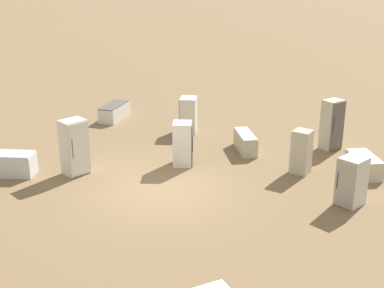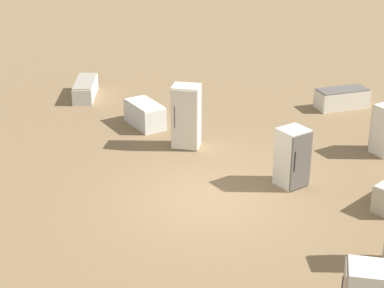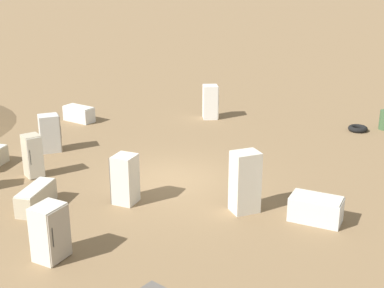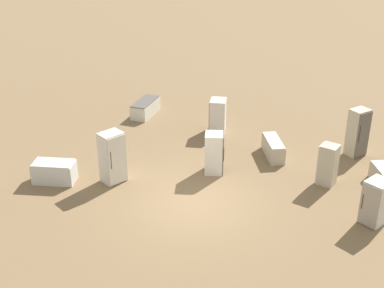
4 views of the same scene
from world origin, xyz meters
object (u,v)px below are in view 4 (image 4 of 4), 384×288
object	(u,v)px
discarded_fridge_8	(218,116)
discarded_fridge_11	(145,108)
discarded_fridge_9	(328,165)
discarded_fridge_12	(376,202)
discarded_fridge_1	(112,157)
discarded_fridge_4	(54,172)
discarded_fridge_2	(214,153)
discarded_fridge_10	(358,132)
discarded_fridge_6	(273,148)

from	to	relation	value
discarded_fridge_8	discarded_fridge_11	distance (m)	3.79
discarded_fridge_9	discarded_fridge_11	bearing A→B (deg)	81.76
discarded_fridge_8	discarded_fridge_12	xyz separation A→B (m)	(4.28, 7.12, 0.01)
discarded_fridge_1	discarded_fridge_11	size ratio (longest dim) A/B	1.03
discarded_fridge_4	discarded_fridge_8	distance (m)	7.41
discarded_fridge_2	discarded_fridge_12	size ratio (longest dim) A/B	1.05
discarded_fridge_4	discarded_fridge_9	size ratio (longest dim) A/B	1.09
discarded_fridge_10	discarded_fridge_2	bearing A→B (deg)	-17.95
discarded_fridge_11	discarded_fridge_12	world-z (taller)	discarded_fridge_12
discarded_fridge_6	discarded_fridge_9	distance (m)	2.70
discarded_fridge_2	discarded_fridge_12	world-z (taller)	discarded_fridge_2
discarded_fridge_2	discarded_fridge_8	bearing A→B (deg)	179.25
discarded_fridge_2	discarded_fridge_10	distance (m)	5.81
discarded_fridge_1	discarded_fridge_8	world-z (taller)	discarded_fridge_1
discarded_fridge_11	discarded_fridge_12	xyz separation A→B (m)	(4.63, 10.87, 0.41)
discarded_fridge_11	discarded_fridge_12	size ratio (longest dim) A/B	1.24
discarded_fridge_9	discarded_fridge_11	distance (m)	9.43
discarded_fridge_2	discarded_fridge_6	xyz separation A→B (m)	(-2.18, 1.59, -0.43)
discarded_fridge_11	discarded_fridge_8	bearing A→B (deg)	-10.50
discarded_fridge_11	discarded_fridge_12	bearing A→B (deg)	-28.27
discarded_fridge_8	discarded_fridge_10	distance (m)	5.78
discarded_fridge_1	discarded_fridge_2	distance (m)	3.69
discarded_fridge_10	discarded_fridge_12	distance (m)	4.79
discarded_fridge_10	discarded_fridge_11	bearing A→B (deg)	-57.78
discarded_fridge_2	discarded_fridge_4	xyz separation A→B (m)	(3.07, -4.89, -0.40)
discarded_fridge_8	discarded_fridge_11	xyz separation A→B (m)	(-0.35, -3.75, -0.40)
discarded_fridge_10	discarded_fridge_12	bearing A→B (deg)	48.92
discarded_fridge_12	discarded_fridge_1	bearing A→B (deg)	32.05
discarded_fridge_8	discarded_fridge_12	size ratio (longest dim) A/B	0.99
discarded_fridge_2	discarded_fridge_10	size ratio (longest dim) A/B	0.82
discarded_fridge_2	discarded_fridge_9	bearing A→B (deg)	81.47
discarded_fridge_11	discarded_fridge_1	bearing A→B (deg)	-76.02
discarded_fridge_9	discarded_fridge_12	world-z (taller)	discarded_fridge_9
discarded_fridge_12	discarded_fridge_10	bearing A→B (deg)	-49.58
discarded_fridge_6	discarded_fridge_10	xyz separation A→B (m)	(-1.52, 2.89, 0.61)
discarded_fridge_11	discarded_fridge_4	bearing A→B (deg)	-93.92
discarded_fridge_4	discarded_fridge_11	xyz separation A→B (m)	(-6.81, -0.15, -0.05)
discarded_fridge_1	discarded_fridge_9	size ratio (longest dim) A/B	1.25
discarded_fridge_9	discarded_fridge_10	world-z (taller)	discarded_fridge_10
discarded_fridge_11	discarded_fridge_12	distance (m)	11.83
discarded_fridge_6	discarded_fridge_12	size ratio (longest dim) A/B	1.14
discarded_fridge_6	discarded_fridge_9	world-z (taller)	discarded_fridge_9
discarded_fridge_2	discarded_fridge_11	size ratio (longest dim) A/B	0.85
discarded_fridge_1	discarded_fridge_6	distance (m)	6.33
discarded_fridge_9	discarded_fridge_11	size ratio (longest dim) A/B	0.82
discarded_fridge_6	discarded_fridge_12	world-z (taller)	discarded_fridge_12
discarded_fridge_2	discarded_fridge_10	world-z (taller)	discarded_fridge_10
discarded_fridge_10	discarded_fridge_6	bearing A→B (deg)	-29.72
discarded_fridge_8	discarded_fridge_2	bearing A→B (deg)	-175.78
discarded_fridge_1	discarded_fridge_11	xyz separation A→B (m)	(-5.88, -2.05, -0.61)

